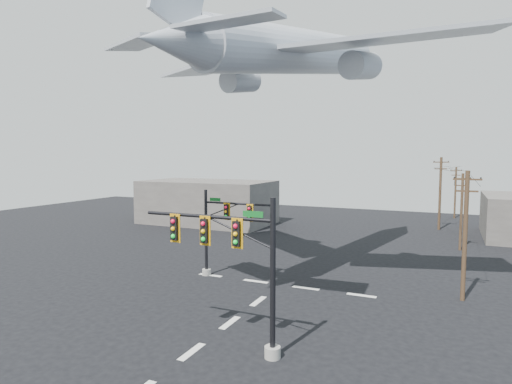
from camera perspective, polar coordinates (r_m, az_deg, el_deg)
The scene contains 11 objects.
ground at distance 22.61m, azimuth -8.57°, elevation -20.33°, with size 120.00×120.00×0.00m, color black.
lane_markings at distance 26.86m, azimuth -2.12°, elevation -16.05°, with size 14.00×21.20×0.01m.
signal_mast_near at distance 20.97m, azimuth -2.44°, elevation -9.66°, with size 7.52×0.85×7.68m.
signal_mast_far at distance 33.75m, azimuth -4.88°, elevation -5.22°, with size 6.24×0.76×6.91m.
utility_pole_a at distance 31.32m, azimuth 26.11°, elevation -4.97°, with size 1.73×0.29×8.63m.
utility_pole_b at distance 47.80m, azimuth 25.71°, elevation -2.20°, with size 1.58×0.26×7.82m.
utility_pole_c at distance 59.75m, azimuth 23.34°, elevation 0.00°, with size 1.91×0.48×9.37m.
utility_pole_d at distance 71.73m, azimuth 25.04°, elevation 0.07°, with size 1.63×0.27×7.85m.
power_lines at distance 51.29m, azimuth 24.94°, elevation 2.47°, with size 3.84×40.63×0.37m.
airliner at distance 34.44m, azimuth 5.44°, elevation 18.04°, with size 28.84×30.79×8.14m.
building_left at distance 61.10m, azimuth -6.48°, elevation -1.31°, with size 18.00×10.00×6.00m, color #605B55.
Camera 1 is at (11.23, -17.09, 9.63)m, focal length 30.00 mm.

